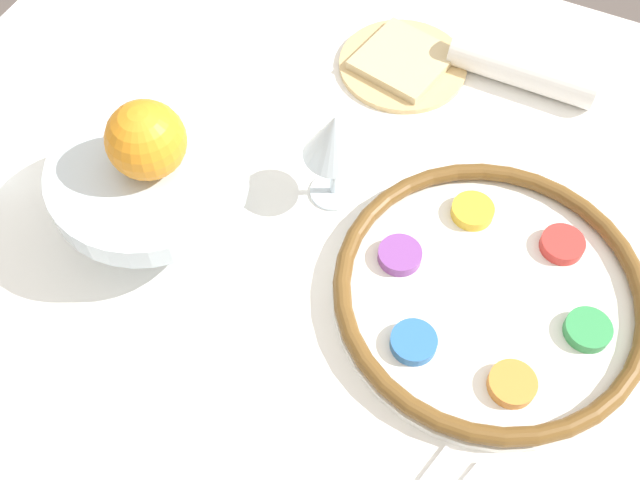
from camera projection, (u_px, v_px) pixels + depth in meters
name	position (u px, v px, depth m)	size (l,w,h in m)	color
ground_plane	(362.00, 447.00, 1.47)	(8.00, 8.00, 0.00)	#564C47
dining_table	(373.00, 376.00, 1.17)	(1.34, 1.03, 0.72)	white
seder_plate	(491.00, 292.00, 0.82)	(0.35, 0.35, 0.03)	white
wine_glass	(335.00, 139.00, 0.83)	(0.07, 0.07, 0.14)	silver
fruit_stand	(150.00, 180.00, 0.82)	(0.22, 0.22, 0.10)	silver
orange_fruit	(146.00, 140.00, 0.77)	(0.08, 0.08, 0.08)	orange
bread_plate	(403.00, 63.00, 1.02)	(0.18, 0.18, 0.02)	tan
napkin_roll	(523.00, 69.00, 0.99)	(0.20, 0.05, 0.05)	white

